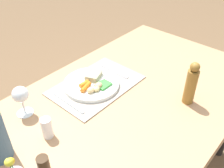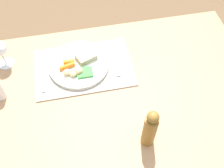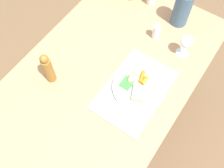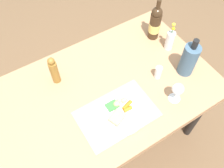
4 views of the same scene
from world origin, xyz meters
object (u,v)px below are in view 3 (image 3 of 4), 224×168
(dinner_plate, at_px, (139,87))
(wine_glass, at_px, (186,42))
(pepper_mill, at_px, (48,69))
(cooler_bottle, at_px, (182,8))
(salt_shaker, at_px, (156,32))
(dining_table, at_px, (104,82))
(knife, at_px, (152,64))
(fork, at_px, (120,112))

(dinner_plate, bearing_deg, wine_glass, -14.30)
(pepper_mill, xyz_separation_m, cooler_bottle, (0.72, -0.37, 0.01))
(salt_shaker, height_order, pepper_mill, pepper_mill)
(dining_table, xyz_separation_m, knife, (0.20, -0.18, 0.08))
(salt_shaker, bearing_deg, dining_table, 166.20)
(dinner_plate, xyz_separation_m, pepper_mill, (-0.21, 0.41, 0.08))
(dining_table, height_order, cooler_bottle, cooler_bottle)
(knife, height_order, salt_shaker, salt_shaker)
(dinner_plate, distance_m, cooler_bottle, 0.52)
(salt_shaker, distance_m, pepper_mill, 0.63)
(dining_table, distance_m, fork, 0.24)
(dinner_plate, distance_m, salt_shaker, 0.35)
(fork, height_order, knife, same)
(knife, relative_size, wine_glass, 1.45)
(dinner_plate, bearing_deg, pepper_mill, 117.02)
(dining_table, height_order, fork, fork)
(cooler_bottle, bearing_deg, wine_glass, -146.70)
(salt_shaker, bearing_deg, cooler_bottle, -17.84)
(salt_shaker, height_order, cooler_bottle, cooler_bottle)
(fork, bearing_deg, dinner_plate, -0.79)
(cooler_bottle, bearing_deg, dining_table, 164.90)
(fork, bearing_deg, salt_shaker, 11.43)
(salt_shaker, bearing_deg, pepper_mill, 150.48)
(pepper_mill, bearing_deg, wine_glass, -42.58)
(knife, relative_size, pepper_mill, 0.97)
(fork, relative_size, pepper_mill, 0.84)
(dining_table, bearing_deg, wine_glass, -36.89)
(wine_glass, distance_m, cooler_bottle, 0.23)
(knife, xyz_separation_m, pepper_mill, (-0.37, 0.39, 0.09))
(dining_table, bearing_deg, knife, -41.47)
(wine_glass, height_order, pepper_mill, pepper_mill)
(dinner_plate, xyz_separation_m, salt_shaker, (0.34, 0.10, 0.03))
(cooler_bottle, bearing_deg, knife, -175.31)
(dining_table, distance_m, pepper_mill, 0.32)
(pepper_mill, relative_size, cooler_bottle, 0.75)
(fork, relative_size, knife, 0.87)
(knife, distance_m, salt_shaker, 0.20)
(wine_glass, bearing_deg, knife, 149.66)
(knife, distance_m, wine_glass, 0.21)
(dinner_plate, relative_size, pepper_mill, 1.31)
(knife, relative_size, cooler_bottle, 0.73)
(dining_table, relative_size, pepper_mill, 6.97)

